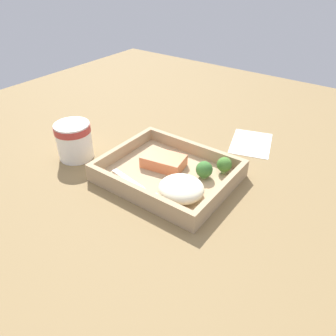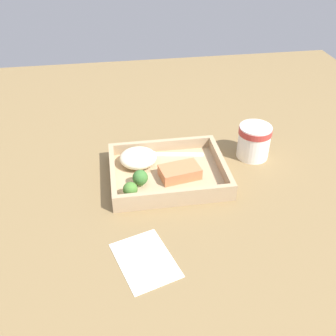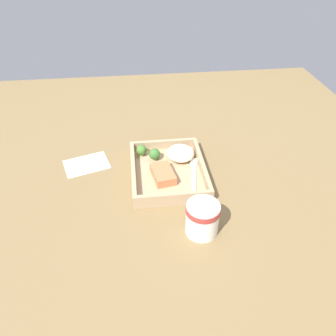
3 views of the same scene
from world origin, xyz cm
name	(u,v)px [view 1 (image 1 of 3)]	position (x,y,z in cm)	size (l,w,h in cm)	color
ground_plane	(168,182)	(0.00, 0.00, -1.00)	(160.00, 160.00, 2.00)	olive
takeout_tray	(168,176)	(0.00, 0.00, 0.60)	(27.24, 21.94, 1.20)	tan
tray_rim	(168,168)	(0.00, 0.00, 2.64)	(27.24, 21.94, 2.88)	tan
salmon_fillet	(164,161)	(-2.52, 1.80, 2.53)	(9.20, 5.67, 2.66)	#DA7448
mashed_potatoes	(181,189)	(6.65, -4.75, 3.12)	(9.07, 8.71, 3.83)	#EFE6C1
broccoli_floret_1	(204,170)	(6.93, 3.42, 3.15)	(3.57, 3.57, 3.80)	#80AC5F
broccoli_floret_2	(224,165)	(9.52, 7.44, 3.25)	(3.25, 3.25, 3.75)	#77985C
fork	(141,188)	(-1.26, -7.70, 1.42)	(15.84, 4.40, 0.44)	white
paper_cup	(74,139)	(-23.01, -5.69, 4.87)	(8.33, 8.33, 8.73)	white
receipt_slip	(251,143)	(8.29, 25.05, 0.12)	(9.71, 13.41, 0.24)	white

